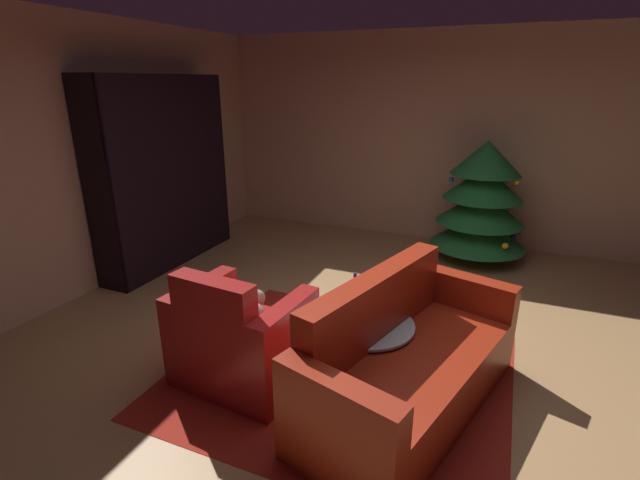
# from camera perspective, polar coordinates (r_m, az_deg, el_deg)

# --- Properties ---
(ground_plane) EXTENTS (7.74, 7.74, 0.00)m
(ground_plane) POSITION_cam_1_polar(r_m,az_deg,el_deg) (3.83, 6.93, -14.67)
(ground_plane) COLOR #AA7F50
(wall_back) EXTENTS (6.49, 0.06, 2.78)m
(wall_back) POSITION_cam_1_polar(r_m,az_deg,el_deg) (6.43, 15.80, 11.99)
(wall_back) COLOR tan
(wall_back) RESTS_ON ground
(wall_left) EXTENTS (0.06, 6.57, 2.78)m
(wall_left) POSITION_cam_1_polar(r_m,az_deg,el_deg) (5.12, -29.76, 8.46)
(wall_left) COLOR tan
(wall_left) RESTS_ON ground
(area_rug) EXTENTS (2.47, 2.17, 0.01)m
(area_rug) POSITION_cam_1_polar(r_m,az_deg,el_deg) (3.66, 2.61, -16.34)
(area_rug) COLOR maroon
(area_rug) RESTS_ON ground
(bookshelf_unit) EXTENTS (0.40, 1.94, 2.21)m
(bookshelf_unit) POSITION_cam_1_polar(r_m,az_deg,el_deg) (5.80, -18.15, 7.74)
(bookshelf_unit) COLOR black
(bookshelf_unit) RESTS_ON ground
(armchair_red) EXTENTS (0.97, 0.79, 0.92)m
(armchair_red) POSITION_cam_1_polar(r_m,az_deg,el_deg) (3.46, -10.00, -12.38)
(armchair_red) COLOR maroon
(armchair_red) RESTS_ON ground
(couch_red) EXTENTS (1.27, 1.99, 0.91)m
(couch_red) POSITION_cam_1_polar(r_m,az_deg,el_deg) (3.25, 10.70, -15.13)
(couch_red) COLOR maroon
(couch_red) RESTS_ON ground
(coffee_table) EXTENTS (0.70, 0.70, 0.46)m
(coffee_table) POSITION_cam_1_polar(r_m,az_deg,el_deg) (3.41, 5.88, -11.00)
(coffee_table) COLOR black
(coffee_table) RESTS_ON ground
(book_stack_on_table) EXTENTS (0.19, 0.18, 0.09)m
(book_stack_on_table) POSITION_cam_1_polar(r_m,az_deg,el_deg) (3.31, 5.97, -10.24)
(book_stack_on_table) COLOR #334098
(book_stack_on_table) RESTS_ON coffee_table
(bottle_on_table) EXTENTS (0.06, 0.06, 0.32)m
(bottle_on_table) POSITION_cam_1_polar(r_m,az_deg,el_deg) (3.47, 4.37, -7.09)
(bottle_on_table) COLOR navy
(bottle_on_table) RESTS_ON coffee_table
(decorated_tree) EXTENTS (1.16, 1.16, 1.48)m
(decorated_tree) POSITION_cam_1_polar(r_m,az_deg,el_deg) (5.90, 19.63, 4.60)
(decorated_tree) COLOR brown
(decorated_tree) RESTS_ON ground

